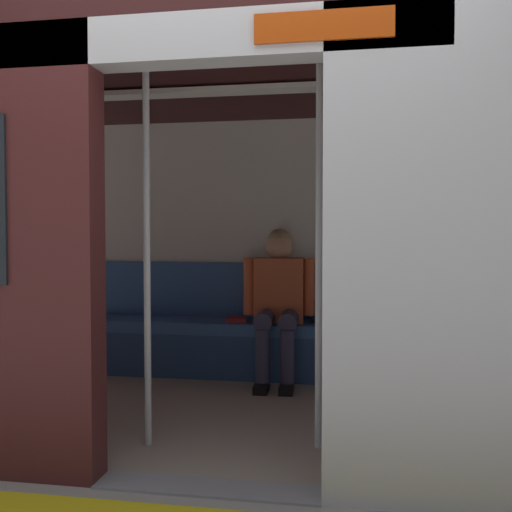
{
  "coord_description": "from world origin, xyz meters",
  "views": [
    {
      "loc": [
        -0.65,
        2.49,
        1.13
      ],
      "look_at": [
        -0.02,
        -1.15,
        0.99
      ],
      "focal_mm": 41.46,
      "sensor_mm": 36.0,
      "label": 1
    }
  ],
  "objects_px": {
    "grab_pole_door": "(147,254)",
    "grab_pole_far": "(319,254)",
    "train_car": "(241,184)",
    "handbag": "(330,311)",
    "book": "(236,319)",
    "person_seated": "(278,295)",
    "bench_seat": "(274,335)"
  },
  "relations": [
    {
      "from": "train_car",
      "to": "handbag",
      "type": "bearing_deg",
      "value": -116.75
    },
    {
      "from": "person_seated",
      "to": "grab_pole_far",
      "type": "xyz_separation_m",
      "value": [
        -0.4,
        1.39,
        0.36
      ]
    },
    {
      "from": "bench_seat",
      "to": "person_seated",
      "type": "distance_m",
      "value": 0.33
    },
    {
      "from": "person_seated",
      "to": "handbag",
      "type": "height_order",
      "value": "person_seated"
    },
    {
      "from": "handbag",
      "to": "grab_pole_door",
      "type": "xyz_separation_m",
      "value": [
        0.88,
        1.65,
        0.5
      ]
    },
    {
      "from": "train_car",
      "to": "handbag",
      "type": "xyz_separation_m",
      "value": [
        -0.5,
        -1.0,
        -0.91
      ]
    },
    {
      "from": "handbag",
      "to": "grab_pole_far",
      "type": "xyz_separation_m",
      "value": [
        -0.01,
        1.52,
        0.5
      ]
    },
    {
      "from": "person_seated",
      "to": "grab_pole_far",
      "type": "bearing_deg",
      "value": 106.13
    },
    {
      "from": "grab_pole_door",
      "to": "bench_seat",
      "type": "bearing_deg",
      "value": -105.8
    },
    {
      "from": "book",
      "to": "train_car",
      "type": "bearing_deg",
      "value": 91.61
    },
    {
      "from": "bench_seat",
      "to": "grab_pole_far",
      "type": "height_order",
      "value": "grab_pole_far"
    },
    {
      "from": "train_car",
      "to": "grab_pole_far",
      "type": "bearing_deg",
      "value": 134.55
    },
    {
      "from": "person_seated",
      "to": "train_car",
      "type": "bearing_deg",
      "value": 82.58
    },
    {
      "from": "person_seated",
      "to": "grab_pole_door",
      "type": "xyz_separation_m",
      "value": [
        0.49,
        1.52,
        0.36
      ]
    },
    {
      "from": "handbag",
      "to": "book",
      "type": "height_order",
      "value": "handbag"
    },
    {
      "from": "train_car",
      "to": "grab_pole_door",
      "type": "bearing_deg",
      "value": 60.11
    },
    {
      "from": "bench_seat",
      "to": "person_seated",
      "type": "bearing_deg",
      "value": 129.06
    },
    {
      "from": "grab_pole_door",
      "to": "grab_pole_far",
      "type": "height_order",
      "value": "same"
    },
    {
      "from": "book",
      "to": "grab_pole_far",
      "type": "xyz_separation_m",
      "value": [
        -0.75,
        1.46,
        0.57
      ]
    },
    {
      "from": "bench_seat",
      "to": "train_car",
      "type": "bearing_deg",
      "value": 85.65
    },
    {
      "from": "train_car",
      "to": "book",
      "type": "height_order",
      "value": "train_car"
    },
    {
      "from": "handbag",
      "to": "book",
      "type": "relative_size",
      "value": 1.18
    },
    {
      "from": "train_car",
      "to": "grab_pole_door",
      "type": "relative_size",
      "value": 3.14
    },
    {
      "from": "book",
      "to": "grab_pole_door",
      "type": "xyz_separation_m",
      "value": [
        0.14,
        1.59,
        0.57
      ]
    },
    {
      "from": "person_seated",
      "to": "grab_pole_far",
      "type": "height_order",
      "value": "grab_pole_far"
    },
    {
      "from": "person_seated",
      "to": "handbag",
      "type": "xyz_separation_m",
      "value": [
        -0.39,
        -0.13,
        -0.14
      ]
    },
    {
      "from": "bench_seat",
      "to": "handbag",
      "type": "relative_size",
      "value": 12.31
    },
    {
      "from": "bench_seat",
      "to": "person_seated",
      "type": "height_order",
      "value": "person_seated"
    },
    {
      "from": "train_car",
      "to": "bench_seat",
      "type": "distance_m",
      "value": 1.43
    },
    {
      "from": "bench_seat",
      "to": "grab_pole_door",
      "type": "bearing_deg",
      "value": 74.2
    },
    {
      "from": "train_car",
      "to": "grab_pole_door",
      "type": "xyz_separation_m",
      "value": [
        0.38,
        0.65,
        -0.42
      ]
    },
    {
      "from": "bench_seat",
      "to": "grab_pole_door",
      "type": "height_order",
      "value": "grab_pole_door"
    }
  ]
}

